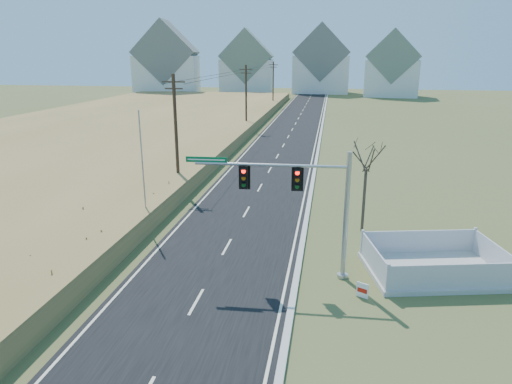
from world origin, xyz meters
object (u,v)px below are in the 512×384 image
(flagpole, at_px, (144,182))
(bare_tree, at_px, (367,155))
(fence_enclosure, at_px, (433,268))
(traffic_signal_mast, at_px, (307,199))
(open_sign, at_px, (362,290))

(flagpole, height_order, bare_tree, flagpole)
(flagpole, xyz_separation_m, bare_tree, (13.33, 1.45, 1.86))
(fence_enclosure, height_order, flagpole, flagpole)
(traffic_signal_mast, xyz_separation_m, fence_enclosure, (6.26, 1.26, -3.63))
(traffic_signal_mast, height_order, fence_enclosure, traffic_signal_mast)
(traffic_signal_mast, relative_size, fence_enclosure, 1.09)
(bare_tree, bearing_deg, open_sign, -93.14)
(fence_enclosure, relative_size, open_sign, 10.18)
(bare_tree, bearing_deg, traffic_signal_mast, -115.55)
(traffic_signal_mast, bearing_deg, flagpole, 151.35)
(open_sign, xyz_separation_m, bare_tree, (0.45, 8.25, 4.39))
(fence_enclosure, relative_size, bare_tree, 1.21)
(traffic_signal_mast, height_order, flagpole, flagpole)
(open_sign, distance_m, bare_tree, 9.35)
(fence_enclosure, xyz_separation_m, flagpole, (-16.49, 3.77, 2.63))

